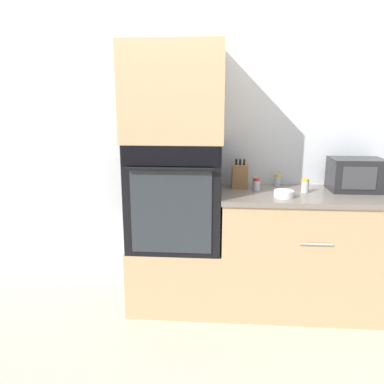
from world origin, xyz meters
The scene contains 13 objects.
ground_plane centered at (0.00, 0.00, 0.00)m, with size 12.00×12.00×0.00m, color beige.
wall_back centered at (0.00, 0.63, 1.25)m, with size 8.00×0.05×2.50m.
oven_cabinet_base centered at (-0.35, 0.30, 0.25)m, with size 0.71×0.60×0.50m.
wall_oven centered at (-0.35, 0.30, 0.90)m, with size 0.68×0.64×0.79m.
oven_cabinet_upper centered at (-0.35, 0.30, 1.63)m, with size 0.71×0.60×0.67m.
counter_unit centered at (0.64, 0.30, 0.46)m, with size 1.29×0.63×0.92m.
microwave centered at (1.00, 0.41, 1.04)m, with size 0.38×0.28×0.25m.
knife_block centered at (0.13, 0.45, 1.01)m, with size 0.12×0.13×0.22m.
bowl centered at (0.43, 0.15, 0.95)m, with size 0.14×0.14×0.05m.
condiment_jar_near centered at (0.61, 0.31, 0.97)m, with size 0.06×0.06×0.10m.
condiment_jar_mid centered at (0.25, 0.44, 0.97)m, with size 0.04×0.04×0.09m.
condiment_jar_far centered at (0.44, 0.54, 0.97)m, with size 0.05×0.05×0.09m.
condiment_jar_back centered at (0.26, 0.34, 0.97)m, with size 0.05×0.05×0.10m.
Camera 1 is at (-0.02, -2.45, 1.57)m, focal length 35.00 mm.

